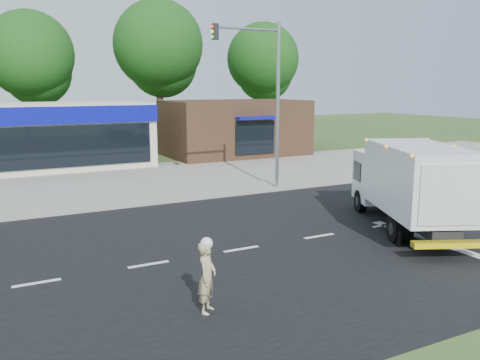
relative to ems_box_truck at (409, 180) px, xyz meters
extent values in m
plane|color=#385123|center=(-3.26, 0.75, -1.80)|extent=(120.00, 120.00, 0.00)
cube|color=black|center=(-3.26, 0.75, -1.79)|extent=(60.00, 14.00, 0.02)
cube|color=gray|center=(-3.26, 8.95, -1.74)|extent=(60.00, 2.40, 0.12)
cube|color=gray|center=(-3.26, 14.75, -1.79)|extent=(60.00, 9.00, 0.02)
cube|color=silver|center=(-12.26, 0.75, -1.78)|extent=(1.20, 0.15, 0.01)
cube|color=silver|center=(-9.26, 0.75, -1.78)|extent=(1.20, 0.15, 0.01)
cube|color=silver|center=(-6.26, 0.75, -1.78)|extent=(1.20, 0.15, 0.01)
cube|color=silver|center=(-3.26, 0.75, -1.78)|extent=(1.20, 0.15, 0.01)
cube|color=silver|center=(-0.26, 0.75, -1.78)|extent=(1.20, 0.15, 0.01)
cube|color=silver|center=(2.74, 0.75, -1.78)|extent=(1.20, 0.15, 0.01)
cube|color=silver|center=(-0.26, -2.25, -1.78)|extent=(0.40, 7.00, 0.01)
cube|color=black|center=(-0.32, -0.70, -1.13)|extent=(2.81, 4.70, 0.33)
cube|color=white|center=(1.07, 2.36, -0.33)|extent=(2.63, 2.56, 1.99)
cube|color=black|center=(1.44, 3.18, -0.14)|extent=(1.70, 0.87, 0.85)
cube|color=white|center=(-0.32, -0.70, 0.19)|extent=(4.02, 5.25, 2.22)
cube|color=silver|center=(-1.30, -2.87, 0.15)|extent=(1.75, 0.83, 1.80)
cube|color=yellow|center=(-1.37, -3.03, -1.27)|extent=(2.21, 1.24, 0.17)
cube|color=orange|center=(-0.32, -0.70, 1.28)|extent=(3.98, 5.09, 0.08)
cylinder|color=black|center=(0.27, 2.77, -1.34)|extent=(0.63, 0.94, 0.91)
cylinder|color=black|center=(1.91, 2.03, -1.34)|extent=(0.63, 0.94, 0.91)
cylinder|color=black|center=(-1.45, -0.91, -1.34)|extent=(0.63, 0.94, 0.91)
cylinder|color=black|center=(0.27, -1.69, -1.34)|extent=(0.63, 0.94, 0.91)
imported|color=tan|center=(-9.02, -2.83, -0.97)|extent=(0.69, 0.71, 1.65)
sphere|color=white|center=(-9.02, -2.83, -0.18)|extent=(0.28, 0.28, 0.28)
cube|color=#382316|center=(3.74, 20.75, 0.20)|extent=(10.00, 6.00, 4.00)
cube|color=#080D94|center=(3.74, 17.65, 1.10)|extent=(3.00, 1.20, 0.20)
cube|color=black|center=(3.74, 17.70, -0.30)|extent=(3.00, 0.12, 2.20)
cylinder|color=gray|center=(-0.26, 8.35, 2.20)|extent=(0.18, 0.18, 8.00)
cylinder|color=gray|center=(-1.96, 8.35, 5.80)|extent=(3.40, 0.12, 0.12)
cube|color=black|center=(-3.56, 8.35, 5.60)|extent=(0.25, 0.25, 0.70)
cylinder|color=#332114|center=(-9.26, 28.75, 1.63)|extent=(0.56, 0.56, 6.86)
sphere|color=#184915|center=(-9.26, 28.75, 5.55)|extent=(6.47, 6.47, 6.47)
sphere|color=#184915|center=(-8.76, 29.25, 4.28)|extent=(5.10, 5.10, 5.10)
cylinder|color=#332114|center=(0.74, 28.75, 2.12)|extent=(0.56, 0.56, 7.84)
sphere|color=#184915|center=(0.74, 28.75, 6.60)|extent=(7.39, 7.39, 7.39)
sphere|color=#184915|center=(1.24, 29.25, 5.15)|extent=(5.82, 5.82, 5.82)
cylinder|color=#332114|center=(10.74, 28.75, 1.70)|extent=(0.56, 0.56, 7.00)
sphere|color=#184915|center=(10.74, 28.75, 5.70)|extent=(6.60, 6.60, 6.60)
sphere|color=#184915|center=(11.24, 29.25, 4.40)|extent=(5.20, 5.20, 5.20)
camera|label=1|loc=(-13.36, -12.71, 3.25)|focal=38.00mm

